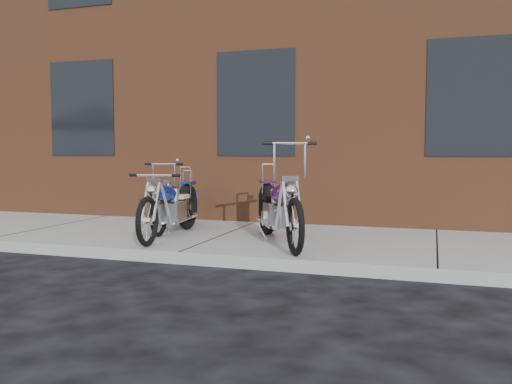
% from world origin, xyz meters
% --- Properties ---
extents(ground, '(120.00, 120.00, 0.00)m').
position_xyz_m(ground, '(0.00, 0.00, 0.00)').
color(ground, black).
rests_on(ground, ground).
extents(sidewalk, '(22.00, 3.00, 0.15)m').
position_xyz_m(sidewalk, '(0.00, 1.50, 0.07)').
color(sidewalk, gray).
rests_on(sidewalk, ground).
extents(building_brick, '(22.00, 10.00, 8.00)m').
position_xyz_m(building_brick, '(0.00, 8.00, 4.00)').
color(building_brick, brown).
rests_on(building_brick, ground).
extents(chopper_purple, '(1.23, 2.16, 1.34)m').
position_xyz_m(chopper_purple, '(0.98, 1.03, 0.58)').
color(chopper_purple, black).
rests_on(chopper_purple, sidewalk).
extents(chopper_blue, '(0.55, 2.26, 0.98)m').
position_xyz_m(chopper_blue, '(-0.65, 1.09, 0.56)').
color(chopper_blue, black).
rests_on(chopper_blue, sidewalk).
extents(chopper_third, '(0.53, 2.08, 1.06)m').
position_xyz_m(chopper_third, '(-0.91, 1.79, 0.53)').
color(chopper_third, black).
rests_on(chopper_third, sidewalk).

